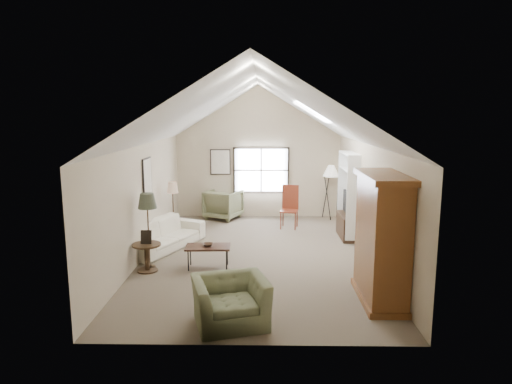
{
  "coord_description": "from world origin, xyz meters",
  "views": [
    {
      "loc": [
        0.17,
        -9.9,
        3.22
      ],
      "look_at": [
        0.0,
        0.4,
        1.4
      ],
      "focal_mm": 32.0,
      "sensor_mm": 36.0,
      "label": 1
    }
  ],
  "objects_px": {
    "side_chair": "(289,207)",
    "armchair_far": "(223,204)",
    "armoire": "(382,239)",
    "coffee_table": "(208,257)",
    "side_table": "(147,257)",
    "armchair_near": "(230,301)",
    "sofa": "(164,234)"
  },
  "relations": [
    {
      "from": "armchair_near",
      "to": "side_table",
      "type": "distance_m",
      "value": 2.97
    },
    {
      "from": "sofa",
      "to": "side_table",
      "type": "height_order",
      "value": "sofa"
    },
    {
      "from": "armoire",
      "to": "side_table",
      "type": "xyz_separation_m",
      "value": [
        -4.38,
        1.37,
        -0.81
      ]
    },
    {
      "from": "side_chair",
      "to": "armchair_far",
      "type": "bearing_deg",
      "value": 161.65
    },
    {
      "from": "sofa",
      "to": "armoire",
      "type": "bearing_deg",
      "value": -100.03
    },
    {
      "from": "armoire",
      "to": "side_table",
      "type": "distance_m",
      "value": 4.66
    },
    {
      "from": "armoire",
      "to": "armchair_far",
      "type": "bearing_deg",
      "value": 118.02
    },
    {
      "from": "armoire",
      "to": "sofa",
      "type": "height_order",
      "value": "armoire"
    },
    {
      "from": "coffee_table",
      "to": "side_table",
      "type": "distance_m",
      "value": 1.24
    },
    {
      "from": "sofa",
      "to": "armchair_far",
      "type": "relative_size",
      "value": 2.38
    },
    {
      "from": "coffee_table",
      "to": "side_chair",
      "type": "xyz_separation_m",
      "value": [
        1.87,
        3.34,
        0.36
      ]
    },
    {
      "from": "sofa",
      "to": "side_table",
      "type": "distance_m",
      "value": 1.6
    },
    {
      "from": "armchair_far",
      "to": "coffee_table",
      "type": "relative_size",
      "value": 1.05
    },
    {
      "from": "armoire",
      "to": "armchair_far",
      "type": "xyz_separation_m",
      "value": [
        -3.23,
        6.06,
        -0.66
      ]
    },
    {
      "from": "armoire",
      "to": "armchair_near",
      "type": "bearing_deg",
      "value": -159.54
    },
    {
      "from": "coffee_table",
      "to": "armchair_far",
      "type": "bearing_deg",
      "value": 90.88
    },
    {
      "from": "armoire",
      "to": "coffee_table",
      "type": "height_order",
      "value": "armoire"
    },
    {
      "from": "coffee_table",
      "to": "side_table",
      "type": "height_order",
      "value": "side_table"
    },
    {
      "from": "armchair_far",
      "to": "armoire",
      "type": "bearing_deg",
      "value": 142.64
    },
    {
      "from": "armchair_near",
      "to": "armchair_far",
      "type": "xyz_separation_m",
      "value": [
        -0.72,
        7.0,
        0.08
      ]
    },
    {
      "from": "armoire",
      "to": "side_table",
      "type": "bearing_deg",
      "value": 162.58
    },
    {
      "from": "armchair_far",
      "to": "side_table",
      "type": "bearing_deg",
      "value": 100.79
    },
    {
      "from": "side_chair",
      "to": "armchair_near",
      "type": "bearing_deg",
      "value": -89.93
    },
    {
      "from": "side_table",
      "to": "side_chair",
      "type": "relative_size",
      "value": 0.49
    },
    {
      "from": "armoire",
      "to": "side_chair",
      "type": "bearing_deg",
      "value": 104.64
    },
    {
      "from": "armoire",
      "to": "sofa",
      "type": "relative_size",
      "value": 0.95
    },
    {
      "from": "armoire",
      "to": "side_chair",
      "type": "height_order",
      "value": "armoire"
    },
    {
      "from": "armchair_near",
      "to": "coffee_table",
      "type": "height_order",
      "value": "armchair_near"
    },
    {
      "from": "sofa",
      "to": "side_table",
      "type": "bearing_deg",
      "value": -155.85
    },
    {
      "from": "coffee_table",
      "to": "side_chair",
      "type": "relative_size",
      "value": 0.77
    },
    {
      "from": "armchair_near",
      "to": "coffee_table",
      "type": "bearing_deg",
      "value": 88.41
    },
    {
      "from": "sofa",
      "to": "armchair_near",
      "type": "distance_m",
      "value": 4.34
    }
  ]
}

